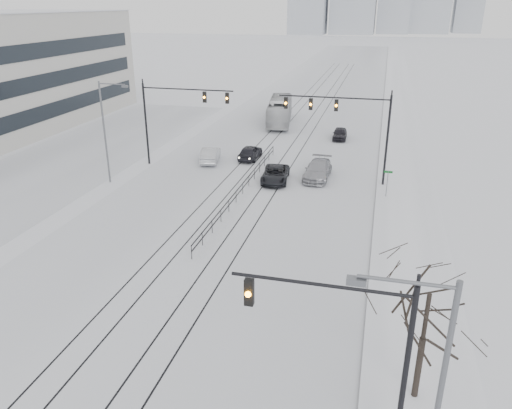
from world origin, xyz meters
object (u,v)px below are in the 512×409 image
object	(u,v)px
traffic_mast_near	(359,343)
box_truck	(280,111)
bare_tree	(428,306)
sedan_nb_front	(275,174)
sedan_sb_inner	(250,152)
sedan_nb_far	(340,134)
sedan_nb_right	(318,170)
sedan_sb_outer	(210,155)

from	to	relation	value
traffic_mast_near	box_truck	bearing A→B (deg)	104.51
traffic_mast_near	box_truck	xyz separation A→B (m)	(-13.19, 50.98, -2.90)
bare_tree	sedan_nb_front	xyz separation A→B (m)	(-11.20, 24.81, -3.80)
sedan_sb_inner	box_truck	bearing A→B (deg)	-86.77
sedan_nb_far	bare_tree	bearing A→B (deg)	-82.23
sedan_nb_right	box_truck	xyz separation A→B (m)	(-8.00, 21.36, 0.87)
sedan_nb_right	sedan_nb_front	bearing A→B (deg)	-152.09
sedan_sb_outer	box_truck	size ratio (longest dim) A/B	0.38
bare_tree	sedan_sb_outer	world-z (taller)	bare_tree
bare_tree	sedan_nb_right	bearing A→B (deg)	105.94
sedan_sb_inner	sedan_nb_right	bearing A→B (deg)	151.74
box_truck	sedan_sb_inner	bearing A→B (deg)	82.92
sedan_sb_inner	box_truck	distance (m)	16.98
sedan_sb_outer	sedan_nb_right	world-z (taller)	sedan_nb_right
sedan_nb_front	sedan_nb_right	distance (m)	4.03
traffic_mast_near	sedan_nb_right	size ratio (longest dim) A/B	1.29
bare_tree	sedan_sb_inner	xyz separation A→B (m)	(-15.20, 31.03, -3.75)
sedan_nb_front	sedan_sb_outer	bearing A→B (deg)	145.26
sedan_sb_inner	sedan_sb_outer	world-z (taller)	sedan_sb_outer
sedan_sb_outer	sedan_nb_front	size ratio (longest dim) A/B	0.93
sedan_sb_inner	sedan_sb_outer	size ratio (longest dim) A/B	0.94
sedan_sb_outer	box_truck	distance (m)	19.20
sedan_nb_front	sedan_nb_right	size ratio (longest dim) A/B	0.91
traffic_mast_near	bare_tree	distance (m)	3.85
sedan_sb_outer	box_truck	bearing A→B (deg)	-111.37
sedan_nb_far	sedan_nb_right	bearing A→B (deg)	-94.23
sedan_nb_front	sedan_nb_right	bearing A→B (deg)	21.01
sedan_sb_outer	box_truck	world-z (taller)	box_truck
bare_tree	box_truck	xyz separation A→B (m)	(-15.61, 47.97, -2.83)
sedan_nb_far	box_truck	world-z (taller)	box_truck
sedan_nb_front	sedan_nb_far	distance (m)	17.21
sedan_sb_inner	sedan_sb_outer	bearing A→B (deg)	29.78
sedan_sb_inner	sedan_nb_right	xyz separation A→B (m)	(7.60, -4.41, 0.05)
traffic_mast_near	sedan_nb_far	xyz separation A→B (m)	(-4.54, 44.49, -3.89)
sedan_sb_outer	bare_tree	bearing A→B (deg)	111.43
bare_tree	sedan_nb_front	size ratio (longest dim) A/B	1.24
sedan_nb_right	sedan_nb_far	size ratio (longest dim) A/B	1.38
bare_tree	sedan_nb_far	bearing A→B (deg)	99.52
bare_tree	sedan_sb_inner	bearing A→B (deg)	116.10
traffic_mast_near	sedan_nb_far	world-z (taller)	traffic_mast_near
sedan_sb_outer	sedan_nb_right	xyz separation A→B (m)	(11.27, -2.46, 0.03)
box_truck	sedan_nb_far	bearing A→B (deg)	134.67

